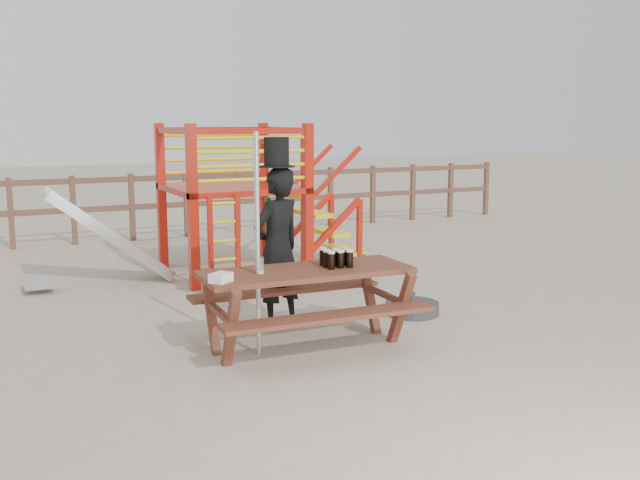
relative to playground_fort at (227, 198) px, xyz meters
The scene contains 10 objects.
ground 3.74m from the playground_fort, 91.99° to the right, with size 60.00×60.00×0.00m, color #B5A38C.
back_fence 3.44m from the playground_fort, 92.08° to the left, with size 15.09×0.09×1.20m.
playground_fort is the anchor object (origin of this frame).
picnic_table 3.62m from the playground_fort, 97.31° to the right, with size 2.03×1.44×0.76m.
man_with_hat 2.81m from the playground_fort, 98.65° to the right, with size 0.71×0.59×1.97m.
metal_pole 3.64m from the playground_fort, 104.81° to the right, with size 0.04×0.04×2.04m, color #B2B2B7.
parasol_base 3.34m from the playground_fort, 69.63° to the right, with size 0.60×0.60×0.25m.
paper_bag 3.95m from the playground_fort, 109.94° to the right, with size 0.18×0.14×0.08m, color white.
stout_pints 3.58m from the playground_fort, 92.53° to the right, with size 0.27×0.28×0.17m.
empty_glasses 3.65m from the playground_fort, 104.49° to the right, with size 0.07×0.07×0.15m.
Camera 1 is at (-3.11, -5.85, 2.14)m, focal length 40.00 mm.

